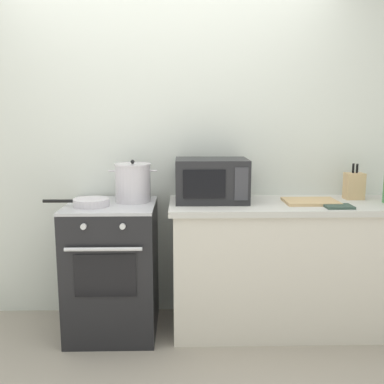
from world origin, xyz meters
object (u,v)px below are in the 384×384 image
object	(u,v)px
microwave	(211,180)
cutting_board	(310,201)
oven_mitt	(338,206)
stove	(113,268)
knife_block	(354,186)
stock_pot	(133,183)
frying_pan	(90,202)

from	to	relation	value
microwave	cutting_board	world-z (taller)	microwave
microwave	oven_mitt	xyz separation A→B (m)	(0.82, -0.24, -0.14)
stove	oven_mitt	distance (m)	1.59
cutting_board	oven_mitt	bearing A→B (deg)	-49.52
cutting_board	stove	bearing A→B (deg)	-179.95
stove	knife_block	size ratio (longest dim) A/B	3.56
stock_pot	cutting_board	xyz separation A→B (m)	(1.23, -0.09, -0.12)
frying_pan	microwave	bearing A→B (deg)	10.40
cutting_board	oven_mitt	xyz separation A→B (m)	(0.14, -0.16, -0.00)
stock_pot	microwave	xyz separation A→B (m)	(0.55, -0.01, 0.02)
stock_pot	cutting_board	world-z (taller)	stock_pot
stove	cutting_board	distance (m)	1.45
cutting_board	oven_mitt	distance (m)	0.21
knife_block	stove	bearing A→B (deg)	-175.34
stock_pot	oven_mitt	bearing A→B (deg)	-10.17
cutting_board	knife_block	size ratio (longest dim) A/B	1.39
cutting_board	oven_mitt	size ratio (longest dim) A/B	2.00
microwave	cutting_board	xyz separation A→B (m)	(0.68, -0.08, -0.14)
cutting_board	knife_block	bearing A→B (deg)	21.55
microwave	knife_block	xyz separation A→B (m)	(1.04, 0.06, -0.05)
microwave	oven_mitt	size ratio (longest dim) A/B	2.78
oven_mitt	frying_pan	bearing A→B (deg)	176.93
frying_pan	knife_block	size ratio (longest dim) A/B	1.70
stock_pot	knife_block	bearing A→B (deg)	1.98
frying_pan	microwave	size ratio (longest dim) A/B	0.88
frying_pan	stock_pot	bearing A→B (deg)	30.32
stove	frying_pan	distance (m)	0.51
frying_pan	microwave	xyz separation A→B (m)	(0.82, 0.15, 0.12)
knife_block	oven_mitt	world-z (taller)	knife_block
frying_pan	stove	bearing A→B (deg)	29.73
stock_pot	frying_pan	size ratio (longest dim) A/B	0.77
stock_pot	microwave	bearing A→B (deg)	-0.75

